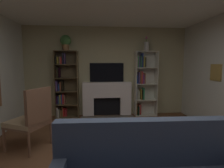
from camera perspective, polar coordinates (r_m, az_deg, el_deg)
name	(u,v)px	position (r m, az deg, el deg)	size (l,w,h in m)	color
wall_back_accent	(107,72)	(5.44, -1.73, 3.95)	(4.92, 0.06, 2.64)	tan
fireplace	(107,98)	(5.38, -1.60, -4.49)	(1.54, 0.53, 1.01)	white
tv	(107,72)	(5.38, -1.69, 3.69)	(1.01, 0.06, 0.56)	black
bookshelf_left	(64,85)	(5.39, -14.88, -0.45)	(0.65, 0.32, 1.92)	brown
bookshelf_right	(143,83)	(5.49, 9.79, 0.31)	(0.65, 0.33, 1.92)	silver
potted_plant	(66,42)	(5.34, -14.53, 12.92)	(0.30, 0.30, 0.44)	#9C6D43
vase_with_flowers	(146,46)	(5.47, 10.89, 11.71)	(0.15, 0.15, 0.43)	beige
armchair	(32,118)	(3.61, -24.20, -9.91)	(0.79, 0.79, 1.13)	brown
coffee_table	(137,155)	(2.65, 7.89, -21.48)	(1.00, 0.44, 0.36)	brown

